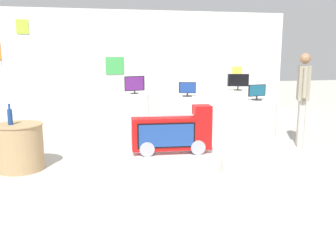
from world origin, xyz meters
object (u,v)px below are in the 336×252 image
tv_on_far_right (188,89)px  side_table_round (20,146)px  tv_on_left_rear (135,84)px  display_pedestal_center_rear (256,118)px  display_pedestal_right_rear (237,105)px  tv_on_center_rear (257,92)px  display_pedestal_left_rear (135,110)px  novelty_firetruck_tv (173,134)px  shopper_browsing_near_truck (303,92)px  main_display_pedestal (171,160)px  bottle_on_side_table (10,116)px  tv_on_right_rear (238,81)px  display_pedestal_far_right (187,113)px

tv_on_far_right → side_table_round: (-3.34, -2.29, -0.58)m
tv_on_left_rear → display_pedestal_center_rear: bearing=-37.4°
display_pedestal_right_rear → tv_on_far_right: (-1.68, -1.02, 0.56)m
tv_on_center_rear → display_pedestal_left_rear: bearing=142.5°
display_pedestal_center_rear → side_table_round: display_pedestal_center_rear is taller
tv_on_center_rear → display_pedestal_right_rear: 2.10m
novelty_firetruck_tv → shopper_browsing_near_truck: bearing=15.9°
main_display_pedestal → novelty_firetruck_tv: size_ratio=1.28×
display_pedestal_center_rear → tv_on_center_rear: size_ratio=2.10×
tv_on_center_rear → bottle_on_side_table: bearing=-163.9°
side_table_round → tv_on_right_rear: bearing=33.3°
tv_on_left_rear → display_pedestal_right_rear: tv_on_left_rear is taller
novelty_firetruck_tv → display_pedestal_right_rear: size_ratio=1.60×
display_pedestal_right_rear → shopper_browsing_near_truck: 3.06m
display_pedestal_left_rear → tv_on_center_rear: tv_on_center_rear is taller
display_pedestal_center_rear → display_pedestal_right_rear: same height
main_display_pedestal → shopper_browsing_near_truck: shopper_browsing_near_truck is taller
bottle_on_side_table → shopper_browsing_near_truck: 5.13m
display_pedestal_center_rear → side_table_round: (-4.58, -1.33, -0.02)m
tv_on_right_rear → novelty_firetruck_tv: bearing=-125.8°
display_pedestal_left_rear → tv_on_far_right: tv_on_far_right is taller
display_pedestal_center_rear → tv_on_far_right: (-1.24, 0.96, 0.56)m
display_pedestal_far_right → shopper_browsing_near_truck: bearing=-49.6°
display_pedestal_far_right → shopper_browsing_near_truck: shopper_browsing_near_truck is taller
novelty_firetruck_tv → display_pedestal_right_rear: novelty_firetruck_tv is taller
novelty_firetruck_tv → side_table_round: bearing=168.7°
shopper_browsing_near_truck → tv_on_left_rear: bearing=134.7°
display_pedestal_left_rear → tv_on_center_rear: (2.34, -1.79, 0.56)m
tv_on_left_rear → bottle_on_side_table: tv_on_left_rear is taller
display_pedestal_left_rear → side_table_round: 3.84m
tv_on_left_rear → tv_on_far_right: 1.37m
display_pedestal_left_rear → tv_on_center_rear: bearing=-37.5°
main_display_pedestal → tv_on_far_right: size_ratio=4.17×
main_display_pedestal → novelty_firetruck_tv: 0.43m
main_display_pedestal → display_pedestal_left_rear: display_pedestal_left_rear is taller
display_pedestal_center_rear → shopper_browsing_near_truck: (0.43, -1.01, 0.65)m
display_pedestal_right_rear → tv_on_far_right: tv_on_far_right is taller
novelty_firetruck_tv → tv_on_right_rear: (2.71, 3.76, 0.47)m
novelty_firetruck_tv → display_pedestal_center_rear: size_ratio=1.43×
side_table_round → main_display_pedestal: bearing=-11.2°
display_pedestal_center_rear → display_pedestal_far_right: 1.57m
display_pedestal_far_right → bottle_on_side_table: size_ratio=2.45×
display_pedestal_right_rear → shopper_browsing_near_truck: bearing=-90.0°
display_pedestal_center_rear → display_pedestal_left_rear: bearing=142.6°
display_pedestal_right_rear → display_pedestal_far_right: same height
main_display_pedestal → tv_on_center_rear: bearing=37.7°
display_pedestal_left_rear → tv_on_left_rear: 0.62m
tv_on_left_rear → display_pedestal_center_rear: size_ratio=0.58×
novelty_firetruck_tv → shopper_browsing_near_truck: 2.86m
novelty_firetruck_tv → bottle_on_side_table: bearing=169.8°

